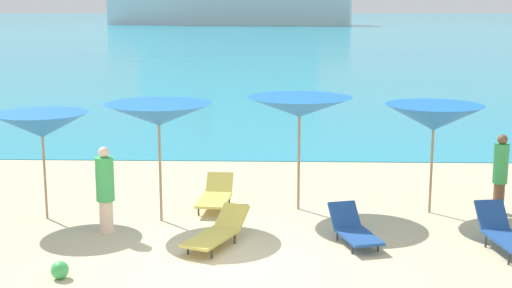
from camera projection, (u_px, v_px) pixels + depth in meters
ground_plane at (252, 151)px, 21.39m from camera, size 50.00×100.00×0.30m
ocean_water at (276, 19)px, 235.01m from camera, size 650.00×440.00×0.02m
umbrella_1 at (42, 125)px, 13.69m from camera, size 1.94×1.94×2.14m
umbrella_2 at (159, 115)px, 13.51m from camera, size 2.23×2.23×2.34m
umbrella_3 at (299, 107)px, 14.30m from camera, size 2.27×2.27×2.36m
umbrella_4 at (434, 118)px, 14.09m from camera, size 2.07×2.07×2.24m
lounge_chair_0 at (217, 231)px, 12.42m from camera, size 1.15×1.72×0.57m
lounge_chair_1 at (216, 195)px, 14.72m from camera, size 0.70×1.53×0.62m
lounge_chair_3 at (354, 229)px, 12.55m from camera, size 0.91×1.49×0.61m
lounge_chair_6 at (506, 233)px, 12.12m from camera, size 0.79×1.68×0.73m
beachgoer_0 at (500, 171)px, 14.28m from camera, size 0.30×0.30×1.64m
beachgoer_1 at (105, 188)px, 12.98m from camera, size 0.34×0.34×1.65m
beach_ball at (60, 270)px, 10.92m from camera, size 0.28×0.28×0.28m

